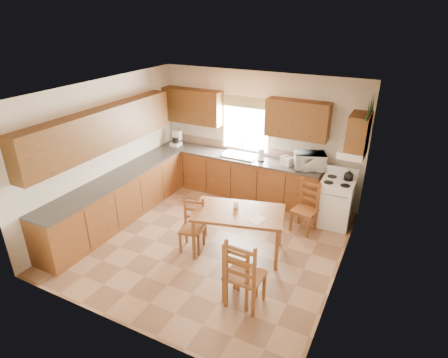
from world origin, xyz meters
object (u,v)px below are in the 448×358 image
at_px(chair_far_right, 305,208).
at_px(stove, 335,203).
at_px(dining_table, 238,232).
at_px(chair_near_left, 241,271).
at_px(microwave, 309,161).
at_px(chair_near_right, 246,271).
at_px(chair_far_left, 192,226).

bearing_deg(chair_far_right, stove, 61.06).
relative_size(dining_table, chair_near_left, 1.49).
xyz_separation_m(stove, chair_near_left, (-0.75, -2.73, 0.05)).
xyz_separation_m(stove, microwave, (-0.65, 0.31, 0.64)).
bearing_deg(chair_near_right, dining_table, -58.99).
bearing_deg(chair_far_left, chair_far_right, 30.34).
distance_m(chair_far_left, chair_far_right, 2.13).
distance_m(dining_table, chair_far_left, 0.80).
bearing_deg(dining_table, chair_near_right, -75.35).
xyz_separation_m(chair_near_right, chair_far_right, (0.19, 2.26, -0.07)).
height_order(chair_near_right, chair_far_left, chair_near_right).
bearing_deg(microwave, chair_near_right, -112.87).
height_order(dining_table, chair_near_right, chair_near_right).
distance_m(chair_near_right, chair_far_left, 1.58).
height_order(chair_near_left, chair_near_right, chair_near_right).
distance_m(microwave, chair_near_right, 3.12).
xyz_separation_m(microwave, chair_near_right, (0.00, -3.08, -0.53)).
distance_m(chair_near_right, chair_far_right, 2.27).
bearing_deg(chair_far_right, chair_near_left, -84.78).
xyz_separation_m(chair_near_right, chair_far_left, (-1.36, 0.80, -0.10)).
height_order(dining_table, chair_far_left, chair_far_left).
bearing_deg(stove, chair_near_left, -106.16).
relative_size(stove, chair_near_right, 0.80).
bearing_deg(microwave, chair_far_left, -143.71).
bearing_deg(chair_far_left, chair_near_right, -43.21).
bearing_deg(microwave, dining_table, -130.00).
height_order(dining_table, chair_near_left, chair_near_left).
height_order(chair_near_left, chair_far_right, chair_near_left).
distance_m(dining_table, chair_far_right, 1.43).
bearing_deg(chair_near_right, stove, -101.86).
distance_m(microwave, chair_far_right, 1.03).
bearing_deg(chair_near_right, chair_far_right, -93.56).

